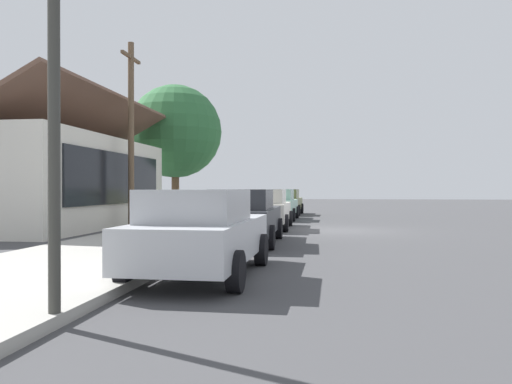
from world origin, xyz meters
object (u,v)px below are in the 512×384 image
shade_tree (175,132)px  fire_hydrant_red (171,234)px  car_seafoam (278,204)px  car_ivory (265,209)px  traffic_light_main (141,22)px  utility_pole_wooden (131,131)px  car_olive (286,202)px  car_silver (202,232)px  car_charcoal (244,216)px

shade_tree → fire_hydrant_red: 17.38m
car_seafoam → fire_hydrant_red: bearing=175.4°
car_ivory → traffic_light_main: size_ratio=0.90×
car_seafoam → utility_pole_wooden: (-6.64, 5.35, 3.12)m
car_olive → car_silver: bearing=-178.1°
car_seafoam → fire_hydrant_red: car_seafoam is taller
fire_hydrant_red → car_charcoal: bearing=-28.1°
car_charcoal → traffic_light_main: 9.33m
car_charcoal → car_olive: 16.63m
shade_tree → car_silver: bearing=-161.6°
traffic_light_main → utility_pole_wooden: size_ratio=0.69×
car_charcoal → car_olive: bearing=-0.8°
car_charcoal → car_ivory: bearing=-0.7°
shade_tree → traffic_light_main: bearing=-163.9°
car_seafoam → utility_pole_wooden: 9.08m
car_seafoam → traffic_light_main: traffic_light_main is taller
car_silver → car_seafoam: bearing=1.4°
traffic_light_main → utility_pole_wooden: utility_pole_wooden is taller
car_seafoam → utility_pole_wooden: utility_pole_wooden is taller
car_olive → car_ivory: bearing=-178.4°
car_ivory → shade_tree: bearing=37.0°
car_olive → fire_hydrant_red: size_ratio=6.33×
car_ivory → car_olive: bearing=-0.5°
car_charcoal → shade_tree: 15.42m
traffic_light_main → car_seafoam: bearing=0.9°
car_charcoal → car_seafoam: 11.44m
car_charcoal → fire_hydrant_red: (-2.60, 1.39, -0.32)m
car_silver → utility_pole_wooden: size_ratio=0.60×
car_charcoal → traffic_light_main: (-8.94, -0.27, 2.67)m
car_olive → traffic_light_main: 25.71m
car_ivory → car_seafoam: size_ratio=1.05×
shade_tree → car_ivory: bearing=-142.3°
shade_tree → traffic_light_main: shade_tree is taller
shade_tree → car_charcoal: bearing=-155.3°
car_ivory → utility_pole_wooden: size_ratio=0.63×
traffic_light_main → fire_hydrant_red: 7.20m
traffic_light_main → fire_hydrant_red: size_ratio=7.32×
car_silver → utility_pole_wooden: bearing=29.1°
car_ivory → traffic_light_main: bearing=-179.6°
car_olive → utility_pole_wooden: (-11.83, 5.32, 3.11)m
shade_tree → fire_hydrant_red: bearing=-163.3°
car_silver → car_olive: (22.12, 0.17, 0.00)m
car_olive → shade_tree: (-3.13, 6.15, 4.10)m
utility_pole_wooden → car_seafoam: bearing=-38.9°
car_olive → shade_tree: 8.03m
car_charcoal → fire_hydrant_red: size_ratio=6.83×
car_seafoam → car_olive: (5.19, 0.03, 0.00)m
car_charcoal → car_seafoam: bearing=-0.8°
car_silver → car_ivory: bearing=1.6°
car_olive → utility_pole_wooden: 13.34m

